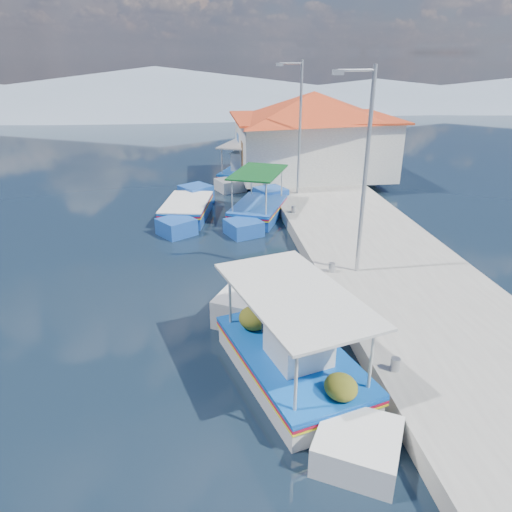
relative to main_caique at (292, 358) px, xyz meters
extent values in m
plane|color=black|center=(-1.71, 2.24, -0.46)|extent=(160.00, 160.00, 0.00)
cube|color=#AAA89F|center=(4.19, 8.24, -0.21)|extent=(5.00, 44.00, 0.50)
cylinder|color=#A5A8AD|center=(2.09, -0.76, 0.19)|extent=(0.20, 0.20, 0.30)
cylinder|color=#A5A8AD|center=(2.09, 4.24, 0.19)|extent=(0.20, 0.20, 0.30)
cylinder|color=#A5A8AD|center=(2.09, 10.24, 0.19)|extent=(0.20, 0.20, 0.30)
cylinder|color=#A5A8AD|center=(2.09, 16.24, 0.19)|extent=(0.20, 0.20, 0.30)
cube|color=silver|center=(-0.02, -0.07, -0.26)|extent=(3.08, 4.44, 0.88)
cube|color=silver|center=(0.72, 2.49, -0.15)|extent=(2.00, 2.00, 0.97)
cube|color=silver|center=(-0.74, -2.55, -0.26)|extent=(1.94, 1.94, 0.83)
cube|color=#0E52B6|center=(-0.02, -0.07, 0.15)|extent=(3.17, 4.57, 0.06)
cube|color=#B60F2C|center=(-0.02, -0.07, 0.08)|extent=(3.17, 4.57, 0.05)
cube|color=#FDF91C|center=(-0.02, -0.07, 0.01)|extent=(3.17, 4.57, 0.04)
cube|color=#0E52B6|center=(-0.02, -0.07, 0.21)|extent=(3.18, 4.54, 0.05)
cube|color=brown|center=(-0.02, -0.07, 0.19)|extent=(2.90, 4.31, 0.05)
cube|color=silver|center=(-0.10, -0.34, 0.70)|extent=(1.41, 1.47, 1.02)
cube|color=silver|center=(-0.10, -0.34, 1.23)|extent=(1.54, 1.59, 0.06)
cylinder|color=beige|center=(-0.34, 1.78, 0.93)|extent=(0.06, 0.06, 1.48)
cylinder|color=beige|center=(1.23, 1.33, 0.93)|extent=(0.06, 0.06, 1.48)
cylinder|color=beige|center=(-1.28, -1.47, 0.93)|extent=(0.06, 0.06, 1.48)
cylinder|color=beige|center=(0.29, -1.92, 0.93)|extent=(0.06, 0.06, 1.48)
cube|color=silver|center=(-0.02, -0.07, 1.67)|extent=(3.18, 4.46, 0.06)
ellipsoid|color=#4C4F15|center=(-0.02, 1.28, 0.45)|extent=(0.71, 0.78, 0.53)
ellipsoid|color=#4C4F15|center=(0.74, 1.55, 0.41)|extent=(0.59, 0.65, 0.45)
ellipsoid|color=#4C4F15|center=(-0.31, -1.73, 0.42)|extent=(0.63, 0.69, 0.47)
sphere|color=#FF4908|center=(1.02, 0.21, 0.88)|extent=(0.37, 0.37, 0.37)
cube|color=#1B4BA3|center=(0.69, 11.17, -0.26)|extent=(2.97, 3.79, 0.86)
cube|color=#1B4BA3|center=(-0.19, 13.24, -0.16)|extent=(1.69, 1.69, 0.95)
cube|color=#1B4BA3|center=(1.54, 9.17, -0.26)|extent=(1.64, 1.64, 0.81)
cube|color=#0E52B6|center=(0.69, 11.17, 0.13)|extent=(3.05, 3.90, 0.05)
cube|color=#B60F2C|center=(0.69, 11.17, 0.06)|extent=(3.05, 3.90, 0.05)
cube|color=#FDF91C|center=(0.69, 11.17, 0.00)|extent=(3.05, 3.90, 0.04)
cube|color=#1B4BA3|center=(0.69, 11.17, 0.19)|extent=(3.06, 3.88, 0.05)
cube|color=brown|center=(0.69, 11.17, 0.17)|extent=(2.81, 3.67, 0.05)
cylinder|color=beige|center=(-0.53, 12.19, 0.89)|extent=(0.06, 0.06, 1.44)
cylinder|color=beige|center=(0.80, 12.75, 0.89)|extent=(0.06, 0.06, 1.44)
cylinder|color=beige|center=(0.57, 9.60, 0.89)|extent=(0.06, 0.06, 1.44)
cylinder|color=beige|center=(1.90, 10.16, 0.89)|extent=(0.06, 0.06, 1.44)
cube|color=#0E471B|center=(0.69, 11.17, 1.61)|extent=(3.05, 3.82, 0.06)
cube|color=#1B4BA3|center=(-2.44, 11.67, -0.24)|extent=(2.38, 3.65, 0.94)
cube|color=#1B4BA3|center=(-2.86, 13.89, -0.13)|extent=(1.78, 1.78, 1.04)
cube|color=#1B4BA3|center=(-2.04, 9.52, -0.24)|extent=(1.73, 1.73, 0.89)
cube|color=#0E52B6|center=(-2.44, 11.67, 0.19)|extent=(2.45, 3.76, 0.06)
cube|color=#B60F2C|center=(-2.44, 11.67, 0.11)|extent=(2.45, 3.76, 0.05)
cube|color=#FDF91C|center=(-2.44, 11.67, 0.04)|extent=(2.45, 3.76, 0.04)
cube|color=silver|center=(-2.44, 11.67, 0.26)|extent=(2.46, 3.73, 0.05)
cube|color=brown|center=(-2.44, 11.67, 0.23)|extent=(2.22, 3.56, 0.05)
cube|color=silver|center=(0.79, 18.04, -0.26)|extent=(3.25, 4.11, 0.86)
cube|color=silver|center=(-0.23, 20.26, -0.15)|extent=(1.76, 1.76, 0.95)
cube|color=silver|center=(1.77, 15.90, -0.26)|extent=(1.71, 1.71, 0.82)
cube|color=#0E52B6|center=(0.79, 18.04, 0.14)|extent=(3.35, 4.24, 0.05)
cube|color=#B60F2C|center=(0.79, 18.04, 0.06)|extent=(3.35, 4.24, 0.05)
cube|color=#FDF91C|center=(0.79, 18.04, 0.00)|extent=(3.35, 4.24, 0.04)
cube|color=#0E52B6|center=(0.79, 18.04, 0.20)|extent=(3.35, 4.21, 0.05)
cube|color=brown|center=(0.79, 18.04, 0.17)|extent=(3.09, 3.98, 0.05)
cube|color=silver|center=(0.90, 17.80, 0.67)|extent=(1.44, 1.51, 1.00)
cube|color=silver|center=(0.90, 17.80, 1.19)|extent=(1.57, 1.63, 0.05)
cylinder|color=beige|center=(-0.55, 19.12, 0.90)|extent=(0.06, 0.06, 1.45)
cylinder|color=beige|center=(0.84, 19.76, 0.90)|extent=(0.06, 0.06, 1.45)
cylinder|color=beige|center=(0.73, 16.33, 0.90)|extent=(0.06, 0.06, 1.45)
cylinder|color=beige|center=(2.12, 16.97, 0.90)|extent=(0.06, 0.06, 1.45)
cube|color=silver|center=(0.79, 18.04, 1.62)|extent=(3.34, 4.15, 0.06)
cube|color=white|center=(4.49, 17.24, 1.54)|extent=(8.00, 6.00, 3.00)
cube|color=red|center=(4.49, 17.24, 3.09)|extent=(8.64, 6.48, 0.10)
pyramid|color=red|center=(4.49, 17.24, 3.74)|extent=(10.49, 10.49, 1.40)
cube|color=brown|center=(0.51, 16.24, 1.04)|extent=(0.06, 1.00, 2.00)
cube|color=#0E52B6|center=(0.51, 18.74, 1.64)|extent=(0.06, 1.20, 0.90)
cylinder|color=#A5A8AD|center=(2.89, 4.24, 3.04)|extent=(0.12, 0.12, 6.00)
cylinder|color=#A5A8AD|center=(2.39, 4.24, 5.89)|extent=(1.00, 0.08, 0.08)
cube|color=#A5A8AD|center=(1.89, 4.24, 5.84)|extent=(0.30, 0.14, 0.14)
cylinder|color=#A5A8AD|center=(2.89, 13.24, 3.04)|extent=(0.12, 0.12, 6.00)
cylinder|color=#A5A8AD|center=(2.39, 13.24, 5.89)|extent=(1.00, 0.08, 0.08)
cube|color=#A5A8AD|center=(1.89, 13.24, 5.84)|extent=(0.30, 0.14, 0.14)
cone|color=gray|center=(-6.71, 58.24, 1.99)|extent=(96.00, 96.00, 5.50)
cone|color=gray|center=(23.29, 58.24, 1.14)|extent=(76.80, 76.80, 3.80)
camera|label=1|loc=(-1.91, -8.70, 6.31)|focal=33.25mm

